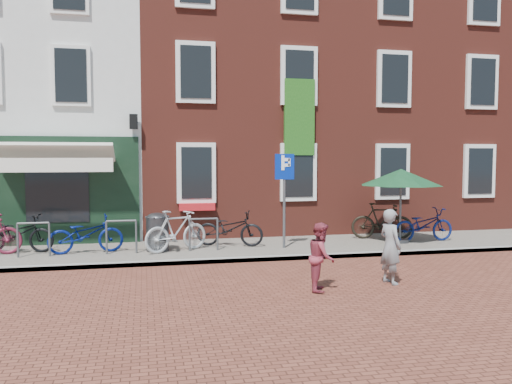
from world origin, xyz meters
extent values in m
plane|color=brown|center=(0.00, 0.00, 0.00)|extent=(80.00, 80.00, 0.00)
cube|color=slate|center=(1.00, 1.50, 0.05)|extent=(24.00, 3.00, 0.10)
cube|color=silver|center=(-5.00, 7.00, 4.50)|extent=(8.00, 8.00, 9.00)
cube|color=maroon|center=(2.00, 7.00, 5.00)|extent=(6.00, 8.00, 10.00)
cube|color=maroon|center=(8.00, 7.00, 5.00)|extent=(6.00, 8.00, 10.00)
cylinder|color=#323134|center=(-0.63, 1.40, 0.52)|extent=(0.56, 0.56, 0.83)
ellipsoid|color=#323134|center=(-0.63, 1.40, 1.00)|extent=(0.56, 0.56, 0.25)
cylinder|color=#4C4C4F|center=(2.58, 1.14, 1.28)|extent=(0.07, 0.07, 2.37)
cube|color=#032296|center=(2.58, 1.12, 2.20)|extent=(0.50, 0.04, 0.65)
cylinder|color=#4C4C4F|center=(5.92, 1.30, 0.14)|extent=(0.50, 0.50, 0.08)
cylinder|color=#4C4C4F|center=(5.92, 1.30, 1.05)|extent=(0.06, 0.06, 1.90)
cone|color=#154424|center=(5.92, 1.30, 2.00)|extent=(2.26, 2.26, 0.45)
imported|color=gray|center=(3.69, -2.56, 0.72)|extent=(0.47, 0.60, 1.45)
imported|color=#90303E|center=(2.22, -2.77, 0.63)|extent=(0.65, 0.74, 1.25)
imported|color=black|center=(-4.02, 1.89, 0.57)|extent=(1.85, 0.87, 0.93)
imported|color=#06145C|center=(-2.35, 1.45, 0.57)|extent=(1.85, 0.87, 0.93)
imported|color=#ACADAF|center=(-0.18, 1.20, 0.62)|extent=(1.76, 1.20, 1.04)
imported|color=black|center=(1.25, 1.72, 0.57)|extent=(1.88, 1.21, 0.93)
imported|color=black|center=(5.69, 1.95, 0.62)|extent=(1.79, 0.99, 1.04)
imported|color=#0B1754|center=(6.63, 1.31, 0.57)|extent=(1.79, 0.68, 0.93)
camera|label=1|loc=(-0.93, -11.72, 2.45)|focal=36.47mm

